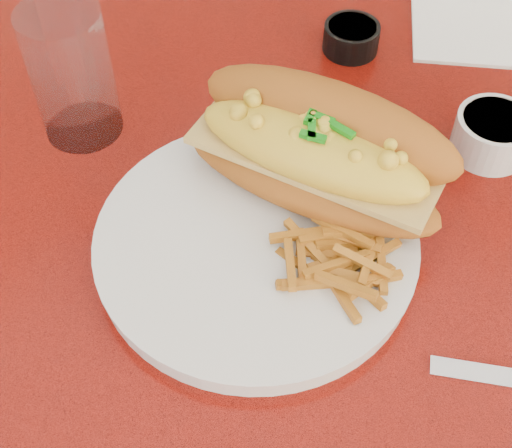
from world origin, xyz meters
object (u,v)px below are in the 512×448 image
Objects in this scene: diner_table at (367,309)px; sauce_cup_left at (351,37)px; gravy_ramekin at (492,134)px; mac_hoagie at (318,150)px; fork at (339,247)px; water_tumbler at (72,75)px; dinner_plate at (256,244)px.

sauce_cup_left is at bearing 128.95° from diner_table.
sauce_cup_left is at bearing 163.05° from gravy_ramekin.
fork is at bearing -48.03° from mac_hoagie.
water_tumbler reaches higher than sauce_cup_left.
sauce_cup_left is at bearing 104.91° from mac_hoagie.
dinner_plate is at bearing 104.65° from fork.
diner_table is 0.20m from fork.
dinner_plate is 4.64× the size of sauce_cup_left.
fork is at bearing -61.33° from sauce_cup_left.
dinner_plate is 0.10m from mac_hoagie.
fork is 0.31m from sauce_cup_left.
dinner_plate is 0.27m from gravy_ramekin.
diner_table is 14.21× the size of gravy_ramekin.
water_tumbler is (-0.25, -0.06, 0.00)m from mac_hoagie.
water_tumbler is (-0.16, -0.28, 0.05)m from sauce_cup_left.
mac_hoagie is (0.01, 0.08, 0.06)m from dinner_plate.
water_tumbler is (-0.32, -0.08, 0.23)m from diner_table.
sauce_cup_left is at bearing 105.11° from dinner_plate.
water_tumbler is at bearing -166.63° from diner_table.
gravy_ramekin is (0.12, 0.24, 0.01)m from dinner_plate.
gravy_ramekin is (0.11, 0.16, -0.04)m from mac_hoagie.
gravy_ramekin is (0.04, 0.14, 0.18)m from diner_table.
sauce_cup_left is at bearing 15.42° from fork.
gravy_ramekin reaches higher than diner_table.
fork is (0.07, 0.03, 0.01)m from dinner_plate.
dinner_plate is 1.39× the size of mac_hoagie.
fork is 1.62× the size of gravy_ramekin.
dinner_plate is (-0.08, -0.10, 0.17)m from diner_table.
diner_table is 0.24m from mac_hoagie.
gravy_ramekin reaches higher than sauce_cup_left.
diner_table is 8.76× the size of fork.
water_tumbler is at bearing 173.43° from dinner_plate.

